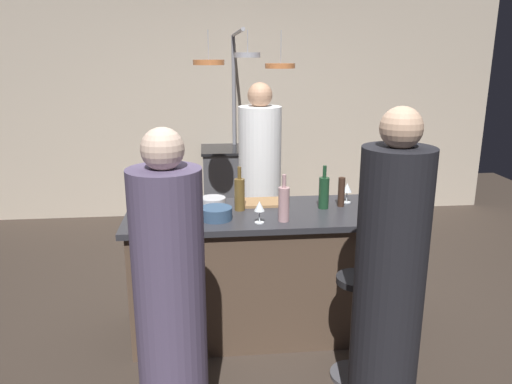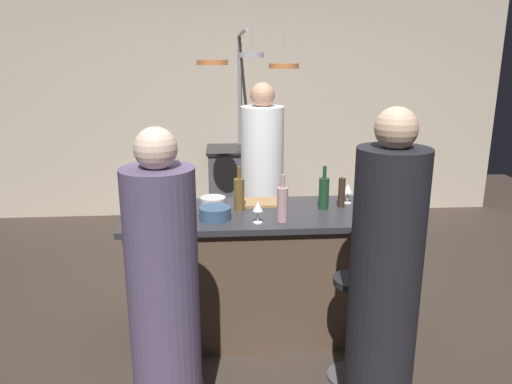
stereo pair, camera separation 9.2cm
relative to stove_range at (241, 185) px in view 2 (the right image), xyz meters
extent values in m
plane|color=#382D26|center=(0.00, -2.45, -0.45)|extent=(9.00, 9.00, 0.00)
cube|color=#BCAD99|center=(0.00, 0.40, 0.85)|extent=(6.40, 0.16, 2.60)
cube|color=brown|center=(0.00, -2.45, -0.02)|extent=(1.72, 0.66, 0.86)
cube|color=#2D2D33|center=(0.00, -2.45, 0.43)|extent=(1.80, 0.72, 0.04)
cube|color=#47474C|center=(0.00, 0.00, -0.02)|extent=(0.76, 0.60, 0.86)
cube|color=black|center=(0.00, 0.00, 0.43)|extent=(0.80, 0.64, 0.03)
cylinder|color=white|center=(0.11, -1.54, 0.32)|extent=(0.36, 0.36, 1.52)
sphere|color=tan|center=(0.11, -1.54, 1.17)|extent=(0.21, 0.21, 0.21)
cylinder|color=#4C4C51|center=(-0.52, -3.07, -0.43)|extent=(0.28, 0.28, 0.02)
cylinder|color=#4C4C51|center=(-0.52, -3.07, -0.11)|extent=(0.06, 0.06, 0.62)
cylinder|color=black|center=(-0.52, -3.07, 0.21)|extent=(0.26, 0.26, 0.04)
cylinder|color=#594C6B|center=(-0.54, -3.47, 0.28)|extent=(0.35, 0.35, 1.45)
sphere|color=beige|center=(-0.54, -3.47, 1.09)|extent=(0.20, 0.20, 0.20)
cylinder|color=#4C4C51|center=(0.53, -3.07, -0.43)|extent=(0.28, 0.28, 0.02)
cylinder|color=#4C4C51|center=(0.53, -3.07, -0.11)|extent=(0.06, 0.06, 0.62)
cylinder|color=black|center=(0.53, -3.07, 0.21)|extent=(0.26, 0.26, 0.04)
cylinder|color=black|center=(0.58, -3.41, 0.31)|extent=(0.36, 0.36, 1.52)
sphere|color=#D8AD8C|center=(0.58, -3.41, 1.16)|extent=(0.21, 0.21, 0.21)
cylinder|color=gray|center=(0.00, 0.25, 0.63)|extent=(0.04, 0.04, 2.15)
cylinder|color=gray|center=(0.00, -0.49, 1.70)|extent=(0.04, 1.49, 0.04)
cylinder|color=#B26638|center=(-0.30, -1.14, 1.43)|extent=(0.28, 0.28, 0.04)
cylinder|color=gray|center=(-0.30, -1.09, 1.57)|extent=(0.01, 0.01, 0.28)
cylinder|color=gray|center=(0.05, -1.04, 1.49)|extent=(0.24, 0.24, 0.04)
cylinder|color=gray|center=(0.05, -1.09, 1.60)|extent=(0.01, 0.01, 0.21)
cylinder|color=#B26638|center=(0.35, -1.05, 1.39)|extent=(0.28, 0.28, 0.04)
cylinder|color=gray|center=(0.35, -1.09, 1.55)|extent=(0.01, 0.01, 0.31)
cube|color=#997047|center=(0.05, -2.26, 0.46)|extent=(0.32, 0.22, 0.02)
cylinder|color=#382319|center=(0.60, -2.38, 0.56)|extent=(0.05, 0.05, 0.21)
cylinder|color=brown|center=(-0.12, -2.40, 0.56)|extent=(0.07, 0.07, 0.22)
cylinder|color=brown|center=(-0.12, -2.40, 0.72)|extent=(0.03, 0.03, 0.08)
cylinder|color=#143319|center=(-0.55, -2.19, 0.57)|extent=(0.07, 0.07, 0.23)
cylinder|color=#143319|center=(-0.55, -2.19, 0.73)|extent=(0.03, 0.03, 0.08)
cylinder|color=#B78C8E|center=(0.14, -2.66, 0.57)|extent=(0.07, 0.07, 0.22)
cylinder|color=#B78C8E|center=(0.14, -2.66, 0.72)|extent=(0.03, 0.03, 0.08)
cylinder|color=#193D23|center=(0.46, -2.41, 0.56)|extent=(0.07, 0.07, 0.22)
cylinder|color=#193D23|center=(0.46, -2.41, 0.72)|extent=(0.03, 0.03, 0.08)
cylinder|color=silver|center=(0.66, -2.30, 0.46)|extent=(0.06, 0.06, 0.01)
cylinder|color=silver|center=(0.66, -2.30, 0.50)|extent=(0.01, 0.01, 0.07)
cone|color=silver|center=(0.66, -2.30, 0.57)|extent=(0.07, 0.07, 0.06)
cylinder|color=silver|center=(-0.02, -2.68, 0.46)|extent=(0.06, 0.06, 0.01)
cylinder|color=silver|center=(-0.02, -2.68, 0.50)|extent=(0.01, 0.01, 0.07)
cone|color=silver|center=(-0.02, -2.68, 0.57)|extent=(0.07, 0.07, 0.06)
cylinder|color=silver|center=(-0.52, -2.71, 0.46)|extent=(0.06, 0.06, 0.01)
cylinder|color=silver|center=(-0.52, -2.71, 0.50)|extent=(0.01, 0.01, 0.07)
cone|color=silver|center=(-0.52, -2.71, 0.57)|extent=(0.07, 0.07, 0.06)
cylinder|color=#334C6B|center=(-0.29, -2.58, 0.49)|extent=(0.21, 0.21, 0.08)
cylinder|color=#B7B7BC|center=(-0.31, -2.28, 0.49)|extent=(0.18, 0.18, 0.06)
camera|label=1|loc=(-0.35, -5.67, 1.50)|focal=34.77mm
camera|label=2|loc=(-0.26, -5.67, 1.50)|focal=34.77mm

